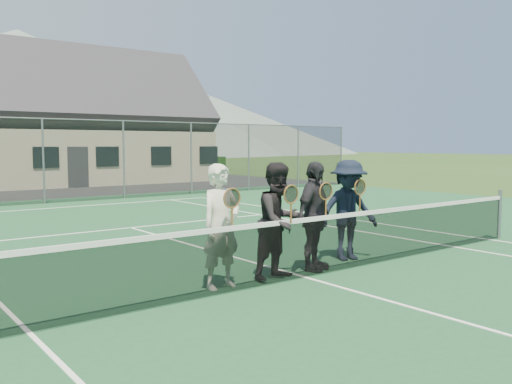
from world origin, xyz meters
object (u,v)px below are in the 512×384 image
at_px(tennis_net, 306,245).
at_px(player_a, 221,226).
at_px(player_c, 314,216).
at_px(player_b, 279,221).
at_px(player_d, 348,210).
at_px(clubhouse, 60,110).

bearing_deg(tennis_net, player_a, 168.05).
distance_m(player_a, player_c, 1.83).
height_order(player_b, player_d, same).
distance_m(clubhouse, player_a, 24.50).
height_order(player_b, player_c, same).
bearing_deg(tennis_net, player_b, 146.32).
height_order(tennis_net, player_d, player_d).
relative_size(player_a, player_b, 1.00).
distance_m(clubhouse, player_d, 23.80).
bearing_deg(clubhouse, player_a, -102.78).
height_order(player_a, player_b, same).
xyz_separation_m(player_b, player_d, (1.86, 0.30, -0.00)).
distance_m(tennis_net, player_c, 0.66).
bearing_deg(clubhouse, player_c, -98.52).
height_order(clubhouse, player_a, clubhouse).
bearing_deg(player_c, player_b, -175.37).
distance_m(tennis_net, player_b, 0.56).
bearing_deg(player_b, player_c, 4.63).
xyz_separation_m(tennis_net, clubhouse, (4.00, 24.00, 3.45)).
relative_size(tennis_net, player_c, 6.49).
height_order(clubhouse, player_c, clubhouse).
relative_size(tennis_net, player_a, 6.49).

